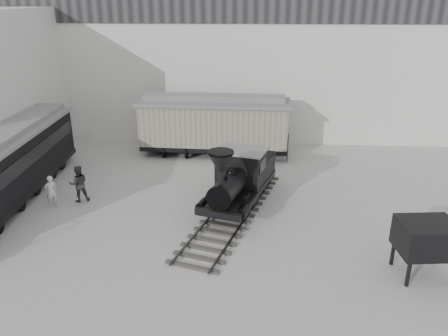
# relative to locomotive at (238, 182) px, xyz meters

# --- Properties ---
(ground) EXTENTS (90.00, 90.00, 0.00)m
(ground) POSITION_rel_locomotive_xyz_m (-1.31, -3.78, -1.32)
(ground) COLOR #9E9E9B
(north_wall) EXTENTS (34.00, 2.51, 11.00)m
(north_wall) POSITION_rel_locomotive_xyz_m (-1.31, 11.20, 4.24)
(north_wall) COLOR silver
(north_wall) RESTS_ON ground
(locomotive) EXTENTS (4.93, 10.32, 3.57)m
(locomotive) POSITION_rel_locomotive_xyz_m (0.00, 0.00, 0.00)
(locomotive) COLOR #36322D
(locomotive) RESTS_ON ground
(boxcar) EXTENTS (9.65, 3.28, 3.92)m
(boxcar) POSITION_rel_locomotive_xyz_m (-1.81, 7.58, 0.74)
(boxcar) COLOR black
(boxcar) RESTS_ON ground
(passenger_coach) EXTENTS (3.29, 12.72, 3.37)m
(passenger_coach) POSITION_rel_locomotive_xyz_m (-11.42, 0.21, 0.54)
(passenger_coach) COLOR black
(passenger_coach) RESTS_ON ground
(visitor_a) EXTENTS (0.70, 0.67, 1.62)m
(visitor_a) POSITION_rel_locomotive_xyz_m (-9.06, -0.58, -0.51)
(visitor_a) COLOR silver
(visitor_a) RESTS_ON ground
(visitor_b) EXTENTS (1.14, 1.04, 1.89)m
(visitor_b) POSITION_rel_locomotive_xyz_m (-7.94, 0.12, -0.37)
(visitor_b) COLOR #393A3A
(visitor_b) RESTS_ON ground
(coal_hopper) EXTENTS (2.14, 1.83, 2.16)m
(coal_hopper) POSITION_rel_locomotive_xyz_m (6.95, -5.18, 0.09)
(coal_hopper) COLOR black
(coal_hopper) RESTS_ON ground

